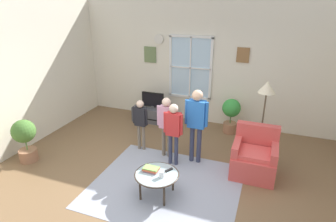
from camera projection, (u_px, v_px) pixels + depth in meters
The scene contains 17 objects.
ground_plane at pixel (158, 187), 4.82m from camera, with size 6.90×6.52×0.02m, color brown.
back_wall at pixel (204, 64), 6.88m from camera, with size 6.30×0.17×2.97m.
area_rug at pixel (166, 185), 4.84m from camera, with size 2.46×2.15×0.01m, color #999EAD.
tv_stand at pixel (153, 114), 7.29m from camera, with size 1.03×0.44×0.38m.
television at pixel (153, 100), 7.14m from camera, with size 0.58×0.08×0.40m.
armchair at pixel (254, 157), 5.08m from camera, with size 0.76×0.74×0.87m.
coffee_table at pixel (157, 175), 4.48m from camera, with size 0.72×0.72×0.41m.
book_stack at pixel (151, 169), 4.54m from camera, with size 0.25×0.18×0.06m.
cup at pixel (162, 174), 4.37m from camera, with size 0.08×0.08×0.10m, color white.
remote_near_books at pixel (169, 170), 4.55m from camera, with size 0.04×0.14×0.02m, color black.
person_blue_shirt at pixel (196, 118), 5.22m from camera, with size 0.44×0.20×1.47m.
person_black_shirt at pixel (141, 119), 5.76m from camera, with size 0.33×0.15×1.10m.
person_red_shirt at pixel (173, 128), 5.19m from camera, with size 0.37×0.17×1.23m.
person_pink_shirt at pixel (166, 121), 5.47m from camera, with size 0.38×0.17×1.25m.
potted_plant_by_window at pixel (231, 113), 6.57m from camera, with size 0.42×0.42×0.84m.
potted_plant_corner at pixel (25, 137), 5.40m from camera, with size 0.45×0.45×0.86m.
floor_lamp at pixel (266, 95), 5.22m from camera, with size 0.32×0.32×1.59m.
Camera 1 is at (1.57, -3.67, 3.00)m, focal length 30.19 mm.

